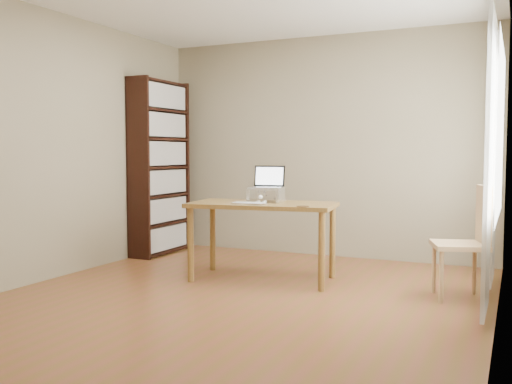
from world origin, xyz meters
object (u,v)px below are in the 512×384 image
at_px(desk, 263,213).
at_px(cat, 267,196).
at_px(chair, 469,238).
at_px(keyboard, 249,203).
at_px(bookshelf, 160,167).
at_px(laptop, 268,183).

bearing_deg(desk, cat, 82.86).
distance_m(cat, chair, 1.89).
bearing_deg(chair, keyboard, 170.36).
bearing_deg(chair, cat, 160.44).
xyz_separation_m(keyboard, chair, (1.91, 0.26, -0.24)).
xyz_separation_m(bookshelf, keyboard, (1.68, -1.03, -0.29)).
height_order(desk, chair, chair).
xyz_separation_m(laptop, cat, (-0.00, -0.02, -0.13)).
relative_size(laptop, keyboard, 1.07).
bearing_deg(keyboard, chair, 5.28).
distance_m(bookshelf, cat, 1.88).
height_order(bookshelf, cat, bookshelf).
distance_m(laptop, cat, 0.13).
distance_m(laptop, keyboard, 0.40).
relative_size(keyboard, chair, 0.33).
relative_size(bookshelf, cat, 4.49).
bearing_deg(cat, desk, -99.45).
bearing_deg(keyboard, cat, 79.92).
height_order(bookshelf, laptop, bookshelf).
relative_size(bookshelf, chair, 2.19).
bearing_deg(desk, bookshelf, 147.39).
bearing_deg(bookshelf, keyboard, -31.51).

